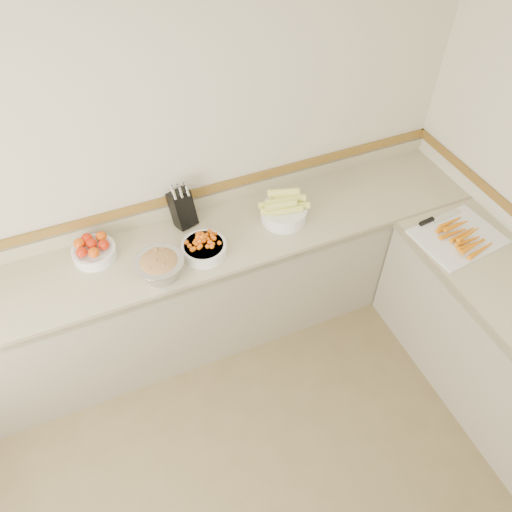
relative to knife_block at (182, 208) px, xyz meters
name	(u,v)px	position (x,y,z in m)	size (l,w,h in m)	color
back_wall	(162,168)	(-0.07, 0.10, 0.27)	(4.00, 4.00, 0.00)	beige
counter_back	(192,292)	(-0.07, -0.22, -0.58)	(4.00, 0.65, 1.08)	tan
knife_block	(182,208)	(0.00, 0.00, 0.00)	(0.17, 0.19, 0.32)	black
tomato_bowl	(93,250)	(-0.60, -0.07, -0.07)	(0.27, 0.27, 0.13)	white
cherry_tomato_bowl	(204,247)	(0.03, -0.31, -0.08)	(0.28, 0.28, 0.15)	white
corn_bowl	(284,210)	(0.62, -0.22, -0.05)	(0.34, 0.31, 0.23)	white
rhubarb_bowl	(160,267)	(-0.27, -0.40, -0.04)	(0.30, 0.30, 0.17)	#B2B2BA
cutting_board	(459,236)	(1.58, -0.83, -0.11)	(0.57, 0.47, 0.08)	white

